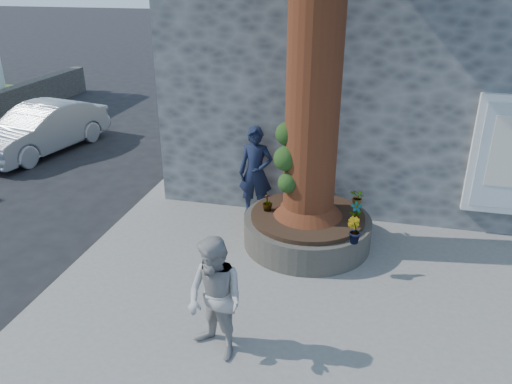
% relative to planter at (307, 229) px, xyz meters
% --- Properties ---
extents(ground, '(120.00, 120.00, 0.00)m').
position_rel_planter_xyz_m(ground, '(-0.80, -2.00, -0.41)').
color(ground, black).
rests_on(ground, ground).
extents(pavement, '(9.00, 8.00, 0.12)m').
position_rel_planter_xyz_m(pavement, '(0.70, -1.00, -0.35)').
color(pavement, slate).
rests_on(pavement, ground).
extents(yellow_line, '(0.10, 30.00, 0.01)m').
position_rel_planter_xyz_m(yellow_line, '(-3.85, -1.00, -0.41)').
color(yellow_line, yellow).
rests_on(yellow_line, ground).
extents(stone_shop, '(10.30, 8.30, 6.30)m').
position_rel_planter_xyz_m(stone_shop, '(1.70, 5.20, 2.75)').
color(stone_shop, '#434548').
rests_on(stone_shop, ground).
extents(planter, '(2.30, 2.30, 0.60)m').
position_rel_planter_xyz_m(planter, '(0.00, 0.00, 0.00)').
color(planter, black).
rests_on(planter, pavement).
extents(man, '(0.69, 0.47, 1.86)m').
position_rel_planter_xyz_m(man, '(-1.18, 0.92, 0.64)').
color(man, black).
rests_on(man, pavement).
extents(woman, '(1.03, 0.96, 1.69)m').
position_rel_planter_xyz_m(woman, '(-0.73, -3.14, 0.55)').
color(woman, '#A09C99').
rests_on(woman, pavement).
extents(shopping_bag, '(0.22, 0.16, 0.28)m').
position_rel_planter_xyz_m(shopping_bag, '(-1.00, 0.84, -0.15)').
color(shopping_bag, white).
rests_on(shopping_bag, pavement).
extents(car_silver, '(2.15, 4.26, 1.34)m').
position_rel_planter_xyz_m(car_silver, '(-8.00, 3.67, 0.26)').
color(car_silver, '#9EA2A6').
rests_on(car_silver, ground).
extents(plant_a, '(0.24, 0.20, 0.40)m').
position_rel_planter_xyz_m(plant_a, '(0.85, -0.16, 0.51)').
color(plant_a, gray).
rests_on(plant_a, planter).
extents(plant_b, '(0.33, 0.33, 0.43)m').
position_rel_planter_xyz_m(plant_b, '(0.85, -0.85, 0.52)').
color(plant_b, gray).
rests_on(plant_b, planter).
extents(plant_c, '(0.26, 0.26, 0.33)m').
position_rel_planter_xyz_m(plant_c, '(-0.73, -0.03, 0.47)').
color(plant_c, gray).
rests_on(plant_c, planter).
extents(plant_d, '(0.39, 0.39, 0.32)m').
position_rel_planter_xyz_m(plant_d, '(0.85, 0.57, 0.47)').
color(plant_d, gray).
rests_on(plant_d, planter).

